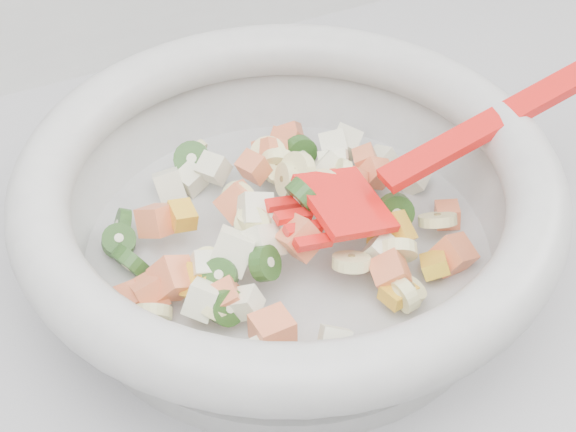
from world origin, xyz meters
name	(u,v)px	position (x,y,z in m)	size (l,w,h in m)	color
mixing_bowl	(288,206)	(-0.19, 1.43, 0.96)	(0.44, 0.37, 0.12)	#BCBCBA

